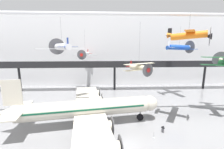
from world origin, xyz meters
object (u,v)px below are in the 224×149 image
Objects in this scene: suspended_plane_blue_trainer at (179,48)px; info_sign_pedestal at (163,130)px; airliner_silver_main at (84,109)px; suspended_plane_white_twin at (62,47)px; suspended_plane_orange_highwing at (188,35)px; stanchion_barrier at (154,136)px; suspended_plane_cream_biplane at (139,67)px; suspended_plane_silver_racer at (85,54)px.

info_sign_pedestal is at bearing -137.84° from suspended_plane_blue_trainer.
airliner_silver_main is 3.66× the size of suspended_plane_white_twin.
info_sign_pedestal is (-10.79, -18.32, -13.38)m from suspended_plane_blue_trainer.
suspended_plane_orange_highwing is 16.98m from suspended_plane_blue_trainer.
suspended_plane_blue_trainer is at bearing 57.11° from stanchion_barrier.
airliner_silver_main is 12.64m from suspended_plane_white_twin.
suspended_plane_orange_highwing is 0.77× the size of suspended_plane_blue_trainer.
suspended_plane_white_twin is at bearing 150.72° from stanchion_barrier.
info_sign_pedestal is at bearing -115.29° from suspended_plane_orange_highwing.
info_sign_pedestal is (-4.41, -2.73, -15.53)m from suspended_plane_orange_highwing.
suspended_plane_cream_biplane reaches higher than info_sign_pedestal.
stanchion_barrier is (-12.74, -19.70, -13.51)m from suspended_plane_blue_trainer.
suspended_plane_blue_trainer is 1.06× the size of suspended_plane_silver_racer.
suspended_plane_cream_biplane is 15.18m from stanchion_barrier.
suspended_plane_white_twin is 8.14× the size of stanchion_barrier.
suspended_plane_orange_highwing and suspended_plane_white_twin have the same top height.
suspended_plane_orange_highwing is at bearing -8.84° from airliner_silver_main.
suspended_plane_silver_racer is 7.49× the size of info_sign_pedestal.
suspended_plane_cream_biplane is at bearing 69.26° from info_sign_pedestal.
suspended_plane_silver_racer is at bearing 116.42° from stanchion_barrier.
suspended_plane_white_twin is at bearing 6.46° from suspended_plane_silver_racer.
airliner_silver_main is at bearing 18.40° from suspended_plane_silver_racer.
suspended_plane_orange_highwing is 12.06m from suspended_plane_cream_biplane.
suspended_plane_blue_trainer reaches higher than info_sign_pedestal.
suspended_plane_orange_highwing is 17.40m from stanchion_barrier.
suspended_plane_white_twin is 23.64m from info_sign_pedestal.
suspended_plane_white_twin is (-22.22, 4.79, -1.92)m from suspended_plane_orange_highwing.
suspended_plane_orange_highwing is (17.65, -0.02, 12.70)m from airliner_silver_main.
info_sign_pedestal is at bearing -145.11° from suspended_plane_white_twin.
suspended_plane_silver_racer is at bearing 87.65° from airliner_silver_main.
info_sign_pedestal is (1.95, 1.38, 0.13)m from stanchion_barrier.
suspended_plane_cream_biplane is at bearing -110.92° from suspended_plane_white_twin.
info_sign_pedestal is (13.24, -2.75, -2.83)m from airliner_silver_main.
suspended_plane_silver_racer is (-26.74, 8.48, -2.09)m from suspended_plane_blue_trainer.
suspended_plane_silver_racer is 21.47m from suspended_plane_cream_biplane.
suspended_plane_orange_highwing is 7.08× the size of stanchion_barrier.
suspended_plane_orange_highwing is 31.81m from suspended_plane_silver_racer.
info_sign_pedestal reaches higher than stanchion_barrier.
suspended_plane_white_twin is at bearing -105.76° from suspended_plane_cream_biplane.
stanchion_barrier is at bearing -151.52° from suspended_plane_white_twin.
suspended_plane_orange_highwing reaches higher than stanchion_barrier.
suspended_plane_orange_highwing reaches higher than info_sign_pedestal.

